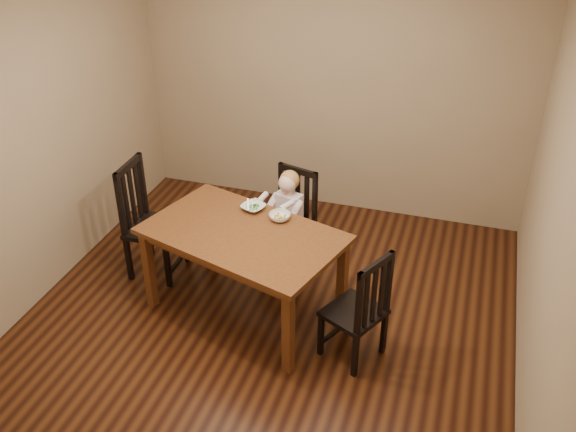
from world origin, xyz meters
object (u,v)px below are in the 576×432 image
(toddler, at_px, (288,212))
(bowl_veg, at_px, (280,217))
(dining_table, at_px, (243,242))
(chair_right, at_px, (359,310))
(chair_child, at_px, (290,222))
(chair_left, at_px, (149,221))
(bowl_peas, at_px, (253,207))

(toddler, distance_m, bowl_veg, 0.49)
(toddler, relative_size, bowl_veg, 2.96)
(bowl_veg, bearing_deg, dining_table, -128.86)
(chair_right, distance_m, bowl_veg, 1.04)
(chair_child, xyz_separation_m, chair_left, (-1.19, -0.46, 0.06))
(chair_left, relative_size, bowl_veg, 6.09)
(chair_left, bearing_deg, chair_child, 109.86)
(bowl_peas, distance_m, bowl_veg, 0.28)
(toddler, bearing_deg, chair_child, -90.00)
(chair_left, xyz_separation_m, chair_right, (2.05, -0.58, -0.06))
(bowl_peas, bearing_deg, toddler, 60.74)
(bowl_peas, bearing_deg, chair_left, -176.48)
(chair_child, distance_m, bowl_veg, 0.59)
(chair_child, distance_m, bowl_peas, 0.56)
(chair_right, xyz_separation_m, toddler, (-0.87, 0.98, 0.14))
(chair_child, relative_size, chair_left, 0.89)
(chair_child, xyz_separation_m, bowl_veg, (0.05, -0.48, 0.35))
(chair_child, height_order, bowl_veg, chair_child)
(dining_table, bearing_deg, chair_left, 163.73)
(chair_child, relative_size, bowl_veg, 5.44)
(dining_table, relative_size, toddler, 3.35)
(chair_child, bearing_deg, dining_table, 92.81)
(chair_right, relative_size, bowl_veg, 5.36)
(dining_table, relative_size, chair_left, 1.63)
(chair_left, relative_size, chair_right, 1.14)
(chair_child, distance_m, toddler, 0.14)
(toddler, bearing_deg, chair_left, 34.35)
(chair_left, distance_m, bowl_peas, 1.03)
(chair_right, bearing_deg, chair_left, 100.56)
(dining_table, relative_size, bowl_peas, 9.24)
(chair_left, height_order, bowl_veg, chair_left)
(chair_child, height_order, toddler, chair_child)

